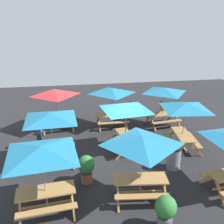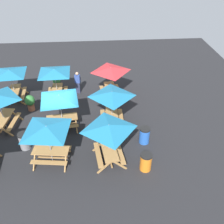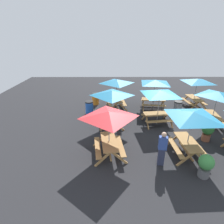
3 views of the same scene
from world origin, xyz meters
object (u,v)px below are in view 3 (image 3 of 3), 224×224
object	(u,v)px
potted_plant_0	(208,130)
person_standing	(162,148)
picnic_table_3	(193,118)
picnic_table_7	(117,83)
picnic_table_4	(160,95)
picnic_table_1	(218,96)
trash_bin_blue	(89,107)
picnic_table_2	(112,96)
potted_plant_1	(206,165)
picnic_table_6	(155,84)
picnic_table_5	(197,83)
trash_bin_orange	(95,99)
picnic_table_8	(109,118)
trash_bin_gray	(178,108)

from	to	relation	value
potted_plant_0	person_standing	bearing A→B (deg)	-57.13
picnic_table_3	picnic_table_7	world-z (taller)	same
picnic_table_4	picnic_table_1	bearing A→B (deg)	-11.44
trash_bin_blue	potted_plant_0	distance (m)	7.77
picnic_table_2	potted_plant_1	world-z (taller)	picnic_table_2
picnic_table_1	picnic_table_6	distance (m)	4.30
picnic_table_1	picnic_table_7	bearing A→B (deg)	-109.82
picnic_table_1	picnic_table_7	distance (m)	6.77
picnic_table_5	potted_plant_1	xyz separation A→B (m)	(7.73, -2.90, -1.39)
picnic_table_3	trash_bin_blue	bearing A→B (deg)	-135.36
trash_bin_orange	potted_plant_0	distance (m)	8.62
picnic_table_3	picnic_table_6	xyz separation A→B (m)	(-5.96, -0.30, 0.00)
picnic_table_1	picnic_table_5	world-z (taller)	same
picnic_table_2	potted_plant_1	bearing A→B (deg)	39.61
trash_bin_blue	picnic_table_8	bearing A→B (deg)	17.18
trash_bin_blue	picnic_table_5	bearing A→B (deg)	99.41
picnic_table_8	picnic_table_4	bearing A→B (deg)	128.70
picnic_table_5	picnic_table_8	bearing A→B (deg)	-52.42
potted_plant_0	picnic_table_4	bearing A→B (deg)	-131.90
picnic_table_2	potted_plant_0	size ratio (longest dim) A/B	2.11
person_standing	potted_plant_1	bearing A→B (deg)	164.32
trash_bin_blue	picnic_table_2	bearing A→B (deg)	43.39
potted_plant_1	trash_bin_orange	bearing A→B (deg)	-148.30
person_standing	picnic_table_4	bearing A→B (deg)	-91.78
picnic_table_2	person_standing	xyz separation A→B (m)	(3.85, 2.17, -1.10)
picnic_table_5	potted_plant_1	bearing A→B (deg)	-25.49
picnic_table_6	potted_plant_0	xyz separation A→B (m)	(4.70, 1.91, -1.35)
picnic_table_3	potted_plant_1	bearing A→B (deg)	4.68
picnic_table_3	potted_plant_1	size ratio (longest dim) A/B	2.66
picnic_table_1	picnic_table_2	distance (m)	6.39
picnic_table_6	trash_bin_blue	bearing A→B (deg)	-160.64
picnic_table_7	picnic_table_1	bearing A→B (deg)	55.63
picnic_table_5	trash_bin_gray	world-z (taller)	picnic_table_5
picnic_table_1	picnic_table_7	xyz separation A→B (m)	(-3.11, -6.02, 0.00)
picnic_table_5	trash_bin_orange	bearing A→B (deg)	-98.90
picnic_table_4	trash_bin_orange	bearing A→B (deg)	133.53
picnic_table_4	picnic_table_5	bearing A→B (deg)	32.46
picnic_table_6	trash_bin_orange	size ratio (longest dim) A/B	2.86
trash_bin_gray	trash_bin_blue	bearing A→B (deg)	-90.42
picnic_table_7	trash_bin_blue	bearing A→B (deg)	-66.88
picnic_table_7	potted_plant_1	distance (m)	8.38
picnic_table_2	trash_bin_gray	size ratio (longest dim) A/B	2.38
picnic_table_4	person_standing	distance (m)	4.19
potted_plant_1	picnic_table_7	bearing A→B (deg)	-155.86
picnic_table_2	trash_bin_orange	xyz separation A→B (m)	(-3.70, -1.37, -1.49)
picnic_table_5	potted_plant_0	xyz separation A→B (m)	(5.03, -1.46, -1.35)
potted_plant_0	picnic_table_8	bearing A→B (deg)	-77.25
trash_bin_blue	trash_bin_gray	world-z (taller)	same
picnic_table_2	person_standing	bearing A→B (deg)	29.74
picnic_table_6	picnic_table_8	world-z (taller)	same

